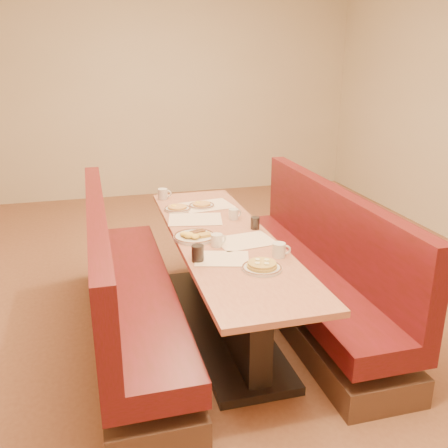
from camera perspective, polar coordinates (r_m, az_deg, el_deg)
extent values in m
plane|color=#9E6647|center=(3.98, -0.05, -11.60)|extent=(8.00, 8.00, 0.00)
cube|color=beige|center=(7.38, -8.44, 13.98)|extent=(6.00, 0.04, 2.80)
cube|color=black|center=(3.96, -0.05, -11.22)|extent=(0.55, 1.88, 0.06)
cube|color=black|center=(3.81, -0.05, -7.00)|extent=(0.15, 1.75, 0.71)
cube|color=#BF7858|center=(3.66, -0.05, -1.71)|extent=(0.70, 2.50, 0.04)
cube|color=#4C3326|center=(3.83, -10.04, -11.49)|extent=(0.55, 2.50, 0.20)
cube|color=maroon|center=(3.70, -10.29, -7.88)|extent=(0.55, 2.50, 0.16)
cube|color=maroon|center=(3.54, -14.11, -2.70)|extent=(0.12, 2.50, 0.60)
cube|color=#4C3326|center=(4.13, 9.13, -9.01)|extent=(0.55, 2.50, 0.20)
cube|color=maroon|center=(4.01, 9.34, -5.60)|extent=(0.55, 2.50, 0.16)
cube|color=maroon|center=(3.97, 12.46, -0.21)|extent=(0.12, 2.50, 0.60)
cube|color=beige|center=(3.26, -0.22, -3.96)|extent=(0.40, 0.35, 0.00)
cube|color=beige|center=(3.56, 2.41, -1.95)|extent=(0.44, 0.35, 0.00)
cube|color=beige|center=(4.02, -3.31, 0.55)|extent=(0.48, 0.40, 0.00)
cube|color=beige|center=(4.38, -1.97, 2.14)|extent=(0.47, 0.38, 0.00)
cylinder|color=beige|center=(3.11, 4.35, -5.06)|extent=(0.25, 0.25, 0.02)
torus|color=brown|center=(3.11, 4.35, -4.92)|extent=(0.25, 0.25, 0.01)
cylinder|color=gold|center=(3.11, 4.36, -4.77)|extent=(0.19, 0.19, 0.02)
cylinder|color=gold|center=(3.10, 4.36, -4.51)|extent=(0.18, 0.18, 0.01)
cylinder|color=beige|center=(3.12, 4.90, -4.12)|extent=(0.03, 0.03, 0.01)
cylinder|color=beige|center=(3.12, 3.85, -4.09)|extent=(0.03, 0.03, 0.01)
cylinder|color=beige|center=(3.07, 3.83, -4.51)|extent=(0.03, 0.03, 0.01)
cylinder|color=beige|center=(3.07, 4.90, -4.54)|extent=(0.03, 0.03, 0.01)
cylinder|color=beige|center=(3.62, -3.37, -1.49)|extent=(0.31, 0.31, 0.02)
torus|color=brown|center=(3.61, -3.38, -1.34)|extent=(0.31, 0.31, 0.01)
ellipsoid|color=yellow|center=(3.57, -4.06, -1.27)|extent=(0.08, 0.08, 0.04)
ellipsoid|color=yellow|center=(3.55, -3.33, -1.43)|extent=(0.07, 0.07, 0.04)
ellipsoid|color=yellow|center=(3.60, -4.57, -1.15)|extent=(0.06, 0.06, 0.03)
cylinder|color=brown|center=(3.64, -2.94, -0.96)|extent=(0.11, 0.06, 0.02)
cylinder|color=brown|center=(3.67, -3.15, -0.80)|extent=(0.11, 0.06, 0.02)
cube|color=gold|center=(3.59, -2.21, -1.25)|extent=(0.11, 0.08, 0.02)
cylinder|color=beige|center=(4.35, -2.57, 2.08)|extent=(0.22, 0.22, 0.02)
torus|color=brown|center=(4.35, -2.58, 2.18)|extent=(0.22, 0.22, 0.01)
cylinder|color=#E2A54F|center=(4.35, -2.58, 2.30)|extent=(0.16, 0.16, 0.02)
ellipsoid|color=yellow|center=(4.36, -2.99, 2.43)|extent=(0.05, 0.05, 0.02)
cylinder|color=beige|center=(4.28, -5.35, 1.71)|extent=(0.23, 0.23, 0.02)
torus|color=brown|center=(4.27, -5.35, 1.82)|extent=(0.22, 0.22, 0.01)
cylinder|color=#E2A54F|center=(4.27, -5.36, 1.94)|extent=(0.16, 0.16, 0.02)
ellipsoid|color=yellow|center=(4.28, -5.78, 2.08)|extent=(0.05, 0.05, 0.02)
cylinder|color=beige|center=(3.30, 6.29, -2.97)|extent=(0.09, 0.09, 0.09)
torus|color=beige|center=(3.31, 7.09, -2.94)|extent=(0.07, 0.03, 0.07)
cylinder|color=black|center=(3.28, 6.32, -2.31)|extent=(0.08, 0.08, 0.01)
cylinder|color=beige|center=(3.46, -0.85, -1.86)|extent=(0.08, 0.08, 0.09)
torus|color=beige|center=(3.47, -0.20, -1.74)|extent=(0.06, 0.03, 0.06)
cylinder|color=black|center=(3.44, -0.85, -1.27)|extent=(0.07, 0.07, 0.01)
cylinder|color=beige|center=(4.02, 1.10, 1.15)|extent=(0.08, 0.08, 0.08)
torus|color=beige|center=(4.04, 1.62, 1.23)|extent=(0.06, 0.03, 0.06)
cylinder|color=black|center=(4.01, 1.11, 1.64)|extent=(0.07, 0.07, 0.01)
cylinder|color=beige|center=(4.61, -7.01, 3.44)|extent=(0.09, 0.09, 0.09)
torus|color=beige|center=(4.61, -6.42, 3.45)|extent=(0.07, 0.03, 0.07)
cylinder|color=black|center=(4.60, -7.03, 3.93)|extent=(0.08, 0.08, 0.01)
cylinder|color=black|center=(3.21, -3.02, -3.38)|extent=(0.08, 0.08, 0.11)
cylinder|color=silver|center=(3.21, -3.02, -3.36)|extent=(0.08, 0.08, 0.11)
cylinder|color=black|center=(3.80, 3.57, 0.11)|extent=(0.06, 0.06, 0.09)
cylinder|color=silver|center=(3.80, 3.57, 0.12)|extent=(0.07, 0.07, 0.09)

